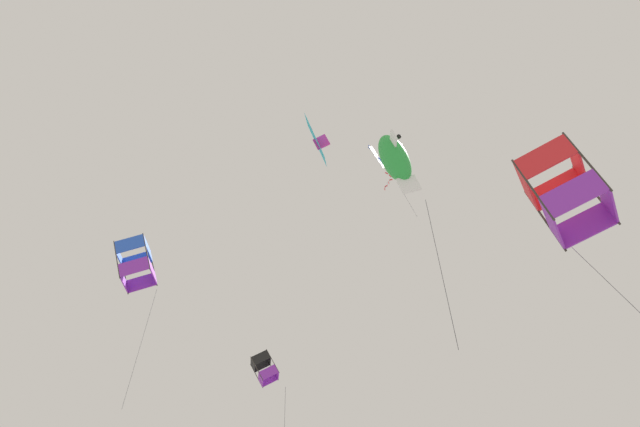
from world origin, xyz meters
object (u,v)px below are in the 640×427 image
Objects in this scene: kite_fish_mid_left at (395,159)px; kite_diamond_upper_right at (377,158)px; kite_box_near_left at (565,191)px; kite_box_far_centre at (265,370)px; kite_delta_low_drifter at (317,141)px; kite_box_highest at (136,264)px.

kite_diamond_upper_right is (2.24, 11.63, 11.58)m from kite_fish_mid_left.
kite_box_near_left is at bearing 93.66° from kite_fish_mid_left.
kite_diamond_upper_right is 13.16m from kite_box_far_centre.
kite_box_near_left is at bearing 48.65° from kite_delta_low_drifter.
kite_fish_mid_left is 1.12× the size of kite_diamond_upper_right.
kite_box_highest is at bearing -97.67° from kite_box_far_centre.
kite_box_highest is at bearing -100.27° from kite_box_near_left.
kite_box_highest is 10.93m from kite_delta_low_drifter.
kite_box_far_centre is 8.52m from kite_box_highest.
kite_diamond_upper_right reaches higher than kite_box_far_centre.
kite_box_far_centre is at bearing -78.40° from kite_diamond_upper_right.
kite_box_far_centre is at bearing -111.12° from kite_delta_low_drifter.
kite_box_near_left is 20.20m from kite_box_highest.
kite_box_far_centre is at bearing 89.03° from kite_box_highest.
kite_fish_mid_left reaches higher than kite_box_far_centre.
kite_fish_mid_left is 15.62m from kite_delta_low_drifter.
kite_diamond_upper_right is 17.32m from kite_box_near_left.
kite_delta_low_drifter reaches higher than kite_box_far_centre.
kite_box_near_left is at bearing 29.76° from kite_diamond_upper_right.
kite_box_highest is at bearing -78.06° from kite_diamond_upper_right.
kite_diamond_upper_right is at bearing 175.01° from kite_fish_mid_left.
kite_box_near_left is (2.05, -11.80, -12.51)m from kite_diamond_upper_right.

